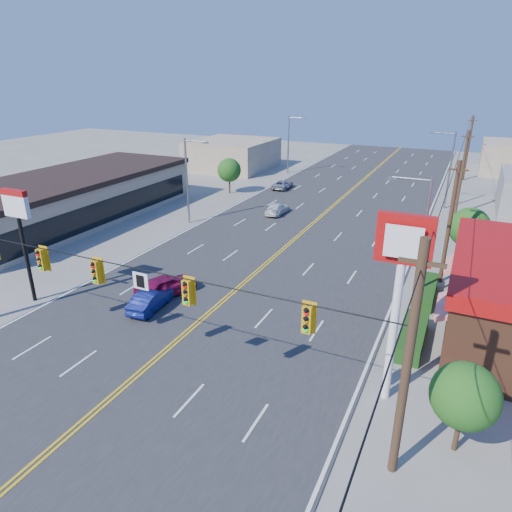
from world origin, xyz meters
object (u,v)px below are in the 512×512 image
at_px(pizza_hut_sign, 19,223).
at_px(car_magenta, 166,286).
at_px(car_white, 277,209).
at_px(car_blue, 151,300).
at_px(signal_span, 117,287).
at_px(kfc_pylon, 400,273).
at_px(car_silver, 283,185).

height_order(pizza_hut_sign, car_magenta, pizza_hut_sign).
relative_size(car_magenta, car_white, 1.09).
height_order(car_magenta, car_white, car_magenta).
bearing_deg(car_blue, car_magenta, -89.08).
relative_size(signal_span, pizza_hut_sign, 3.55).
height_order(signal_span, car_magenta, signal_span).
height_order(kfc_pylon, car_silver, kfc_pylon).
xyz_separation_m(signal_span, pizza_hut_sign, (-10.88, 4.00, 0.30)).
height_order(signal_span, kfc_pylon, signal_span).
bearing_deg(kfc_pylon, car_blue, 171.36).
height_order(kfc_pylon, car_magenta, kfc_pylon).
relative_size(car_magenta, car_silver, 1.08).
bearing_deg(car_blue, pizza_hut_sign, 10.55).
relative_size(signal_span, car_magenta, 5.86).
relative_size(signal_span, kfc_pylon, 2.86).
distance_m(kfc_pylon, pizza_hut_sign, 22.02).
bearing_deg(kfc_pylon, car_white, 122.40).
height_order(kfc_pylon, car_white, kfc_pylon).
relative_size(pizza_hut_sign, car_silver, 1.78).
bearing_deg(kfc_pylon, signal_span, -160.22).
bearing_deg(signal_span, car_silver, 101.53).
bearing_deg(pizza_hut_sign, kfc_pylon, 0.00).
height_order(car_white, car_silver, car_white).
distance_m(car_magenta, car_white, 20.17).
bearing_deg(car_magenta, car_blue, 116.64).
distance_m(car_white, car_silver, 11.06).
bearing_deg(car_blue, car_silver, -87.88).
distance_m(signal_span, car_white, 28.86).
bearing_deg(car_magenta, signal_span, 133.94).
bearing_deg(car_blue, kfc_pylon, 165.57).
xyz_separation_m(pizza_hut_sign, car_silver, (3.00, 34.66, -4.65)).
height_order(signal_span, car_blue, signal_span).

